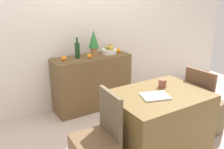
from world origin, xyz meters
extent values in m
cube|color=beige|center=(0.00, 0.00, -0.01)|extent=(6.40, 6.40, 0.02)
cube|color=silver|center=(0.00, 1.18, 1.35)|extent=(6.40, 0.06, 2.70)
cube|color=brown|center=(-0.01, 0.92, 0.42)|extent=(1.20, 0.42, 0.84)
cube|color=brown|center=(-0.01, 0.92, 0.85)|extent=(1.13, 0.32, 0.01)
cylinder|color=white|center=(0.31, 0.92, 0.88)|extent=(0.24, 0.24, 0.07)
sphere|color=#BE3924|center=(0.34, 0.93, 0.95)|extent=(0.07, 0.07, 0.07)
sphere|color=#98A138|center=(0.26, 0.90, 0.95)|extent=(0.07, 0.07, 0.07)
sphere|color=gold|center=(0.30, 0.85, 0.96)|extent=(0.08, 0.08, 0.08)
cylinder|color=#193E1D|center=(-0.23, 0.92, 0.96)|extent=(0.07, 0.07, 0.23)
cylinder|color=#193E1D|center=(-0.23, 0.92, 1.12)|extent=(0.03, 0.03, 0.08)
cylinder|color=#AE7547|center=(0.04, 0.92, 0.91)|extent=(0.11, 0.11, 0.13)
cone|color=#2E7637|center=(0.04, 0.92, 1.11)|extent=(0.15, 0.15, 0.27)
sphere|color=orange|center=(-0.45, 0.90, 0.88)|extent=(0.08, 0.08, 0.08)
sphere|color=orange|center=(-0.08, 0.84, 0.88)|extent=(0.07, 0.07, 0.07)
sphere|color=orange|center=(0.46, 0.89, 0.88)|extent=(0.07, 0.07, 0.07)
cube|color=brown|center=(0.09, -0.50, 0.37)|extent=(1.05, 0.78, 0.74)
cube|color=white|center=(-0.01, -0.55, 0.75)|extent=(0.33, 0.28, 0.02)
cylinder|color=#91503F|center=(0.25, -0.37, 0.79)|extent=(0.09, 0.09, 0.09)
cube|color=brown|center=(-0.53, -0.50, 0.68)|extent=(0.06, 0.40, 0.45)
cube|color=brown|center=(0.90, -0.50, 0.23)|extent=(0.44, 0.44, 0.45)
cube|color=brown|center=(0.72, -0.51, 0.68)|extent=(0.08, 0.40, 0.45)
camera|label=1|loc=(-1.63, -2.32, 1.81)|focal=39.47mm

